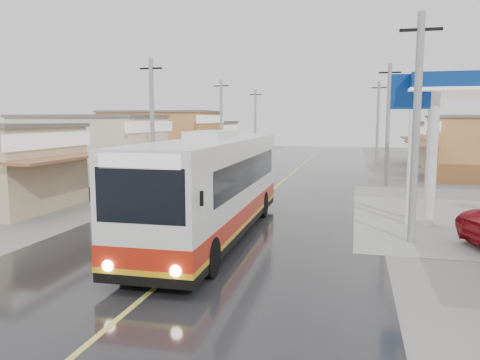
% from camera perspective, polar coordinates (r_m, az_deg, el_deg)
% --- Properties ---
extents(ground, '(120.00, 120.00, 0.00)m').
position_cam_1_polar(ground, '(18.54, -2.07, -6.28)').
color(ground, slate).
rests_on(ground, ground).
extents(road, '(12.00, 90.00, 0.02)m').
position_cam_1_polar(road, '(32.99, 5.09, -0.25)').
color(road, black).
rests_on(road, ground).
extents(centre_line, '(0.15, 90.00, 0.01)m').
position_cam_1_polar(centre_line, '(32.99, 5.09, -0.23)').
color(centre_line, '#D8CC4C').
rests_on(centre_line, road).
extents(shopfronts_left, '(11.00, 44.00, 5.20)m').
position_cam_1_polar(shopfronts_left, '(39.87, -13.01, 0.89)').
color(shopfronts_left, tan).
rests_on(shopfronts_left, ground).
extents(utility_poles_left, '(1.60, 50.00, 8.00)m').
position_cam_1_polar(utility_poles_left, '(35.68, -5.84, 0.30)').
color(utility_poles_left, gray).
rests_on(utility_poles_left, ground).
extents(utility_poles_right, '(1.60, 36.00, 8.00)m').
position_cam_1_polar(utility_poles_right, '(32.68, 17.31, -0.65)').
color(utility_poles_right, gray).
rests_on(utility_poles_right, ground).
extents(coach_bus, '(3.03, 12.72, 3.95)m').
position_cam_1_polar(coach_bus, '(17.34, -3.26, -0.82)').
color(coach_bus, silver).
rests_on(coach_bus, road).
extents(second_bus, '(2.93, 9.29, 3.05)m').
position_cam_1_polar(second_bus, '(41.35, 0.74, 3.59)').
color(second_bus, silver).
rests_on(second_bus, road).
extents(cyclist, '(0.90, 1.90, 1.97)m').
position_cam_1_polar(cyclist, '(31.07, -5.08, 0.46)').
color(cyclist, black).
rests_on(cyclist, ground).
extents(tricycle_near, '(1.75, 2.35, 1.64)m').
position_cam_1_polar(tricycle_near, '(27.30, -14.56, -0.09)').
color(tricycle_near, '#26262D').
rests_on(tricycle_near, ground).
extents(tricycle_far, '(2.03, 2.44, 1.80)m').
position_cam_1_polar(tricycle_far, '(36.04, -8.17, 1.97)').
color(tricycle_far, '#26262D').
rests_on(tricycle_far, ground).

